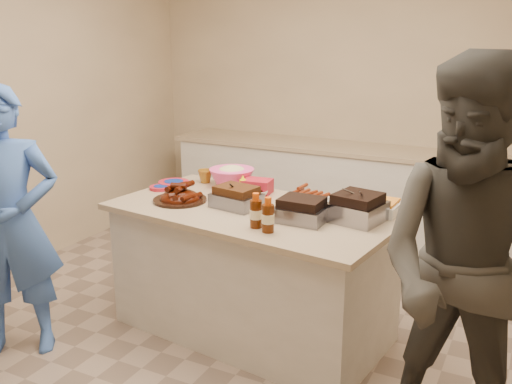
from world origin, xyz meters
The scene contains 19 objects.
room centered at (0.00, 0.00, 0.00)m, with size 4.50×5.00×2.70m, color #C4AC89, non-canonical shape.
back_counter centered at (0.00, 2.20, 0.45)m, with size 3.60×0.64×0.90m, color silver, non-canonical shape.
island centered at (0.02, 0.12, 0.00)m, with size 1.83×0.96×0.87m, color silver, non-canonical shape.
rib_platter centered at (-0.49, 0.05, 0.87)m, with size 0.36×0.36×0.14m, color #441103, non-canonical shape.
pulled_pork_tray centered at (-0.08, 0.10, 0.87)m, with size 0.30×0.22×0.09m, color #47230F.
brisket_tray centered at (0.40, 0.04, 0.87)m, with size 0.29×0.25×0.09m, color black.
roasting_pan centered at (0.69, 0.19, 0.87)m, with size 0.29×0.29×0.12m, color gray.
coleslaw_bowl centered at (-0.36, 0.54, 0.87)m, with size 0.33×0.33×0.23m, color #F7479A, non-canonical shape.
sausage_plate centered at (0.28, 0.47, 0.87)m, with size 0.30×0.30×0.05m, color silver.
mac_cheese_dish centered at (0.72, 0.42, 0.87)m, with size 0.33×0.24×0.09m, color orange.
bbq_bottle_a centered at (0.21, -0.19, 0.87)m, with size 0.07×0.07×0.21m, color #411A05.
bbq_bottle_b centered at (0.30, -0.23, 0.87)m, with size 0.07×0.07×0.20m, color #411A05.
mustard_bottle centered at (-0.20, 0.40, 0.87)m, with size 0.05×0.05×0.13m, color #FCE000.
sauce_bowl centered at (-0.08, 0.39, 0.87)m, with size 0.14×0.04×0.14m, color silver.
plate_stack_large centered at (-0.76, 0.37, 0.87)m, with size 0.23×0.23×0.03m, color #A71728.
plate_stack_small centered at (-0.78, 0.23, 0.87)m, with size 0.16×0.16×0.02m, color #A71728.
plastic_cup centered at (-0.59, 0.54, 0.87)m, with size 0.11×0.10×0.11m, color #8E5D18.
basket_stack centered at (-0.12, 0.46, 0.87)m, with size 0.20×0.15×0.10m, color #A71728.
guest_blue centered at (-1.19, -0.74, 0.00)m, with size 0.62×1.69×0.40m, color #3D66C0.
Camera 1 is at (1.63, -2.97, 1.97)m, focal length 40.00 mm.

